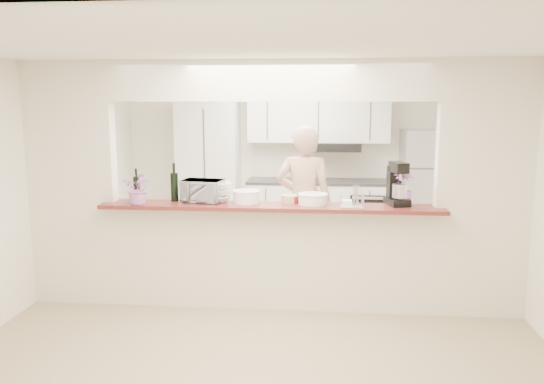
# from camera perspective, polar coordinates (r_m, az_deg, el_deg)

# --- Properties ---
(floor) EXTENTS (6.00, 6.00, 0.00)m
(floor) POSITION_cam_1_polar(r_m,az_deg,el_deg) (5.61, -0.14, -12.27)
(floor) COLOR tan
(floor) RESTS_ON ground
(tile_overlay) EXTENTS (5.00, 2.90, 0.01)m
(tile_overlay) POSITION_cam_1_polar(r_m,az_deg,el_deg) (7.07, 1.05, -7.56)
(tile_overlay) COLOR silver
(tile_overlay) RESTS_ON floor
(partition) EXTENTS (5.00, 0.15, 2.50)m
(partition) POSITION_cam_1_polar(r_m,az_deg,el_deg) (5.24, -0.14, 2.94)
(partition) COLOR silver
(partition) RESTS_ON floor
(bar_counter) EXTENTS (3.40, 0.38, 1.09)m
(bar_counter) POSITION_cam_1_polar(r_m,az_deg,el_deg) (5.42, -0.14, -6.63)
(bar_counter) COLOR silver
(bar_counter) RESTS_ON floor
(kitchen_cabinets) EXTENTS (3.15, 0.62, 2.25)m
(kitchen_cabinets) POSITION_cam_1_polar(r_m,az_deg,el_deg) (8.01, 0.36, 1.60)
(kitchen_cabinets) COLOR silver
(kitchen_cabinets) RESTS_ON floor
(refrigerator) EXTENTS (0.75, 0.70, 1.70)m
(refrigerator) POSITION_cam_1_polar(r_m,az_deg,el_deg) (8.08, 16.32, 0.39)
(refrigerator) COLOR #B4B4B9
(refrigerator) RESTS_ON floor
(flower_left) EXTENTS (0.34, 0.31, 0.32)m
(flower_left) POSITION_cam_1_polar(r_m,az_deg,el_deg) (5.41, -14.14, 0.39)
(flower_left) COLOR #EB7CCA
(flower_left) RESTS_ON bar_counter
(wine_bottle_a) EXTENTS (0.07, 0.07, 0.33)m
(wine_bottle_a) POSITION_cam_1_polar(r_m,az_deg,el_deg) (5.65, -14.35, 0.43)
(wine_bottle_a) COLOR black
(wine_bottle_a) RESTS_ON bar_counter
(wine_bottle_b) EXTENTS (0.08, 0.08, 0.39)m
(wine_bottle_b) POSITION_cam_1_polar(r_m,az_deg,el_deg) (5.53, -10.45, 0.62)
(wine_bottle_b) COLOR black
(wine_bottle_b) RESTS_ON bar_counter
(toaster_oven) EXTENTS (0.44, 0.33, 0.22)m
(toaster_oven) POSITION_cam_1_polar(r_m,az_deg,el_deg) (5.44, -7.45, 0.13)
(toaster_oven) COLOR #AFAEB3
(toaster_oven) RESTS_ON bar_counter
(serving_bowls) EXTENTS (0.35, 0.35, 0.20)m
(serving_bowls) POSITION_cam_1_polar(r_m,az_deg,el_deg) (5.41, -5.84, -0.04)
(serving_bowls) COLOR white
(serving_bowls) RESTS_ON bar_counter
(plate_stack_a) EXTENTS (0.28, 0.28, 0.13)m
(plate_stack_a) POSITION_cam_1_polar(r_m,az_deg,el_deg) (5.35, -2.78, -0.50)
(plate_stack_a) COLOR white
(plate_stack_a) RESTS_ON bar_counter
(plate_stack_b) EXTENTS (0.30, 0.30, 0.10)m
(plate_stack_b) POSITION_cam_1_polar(r_m,az_deg,el_deg) (5.30, 4.41, -0.73)
(plate_stack_b) COLOR white
(plate_stack_b) RESTS_ON bar_counter
(red_bowl) EXTENTS (0.14, 0.14, 0.07)m
(red_bowl) POSITION_cam_1_polar(r_m,az_deg,el_deg) (5.36, 2.07, -0.79)
(red_bowl) COLOR maroon
(red_bowl) RESTS_ON bar_counter
(tan_bowl) EXTENTS (0.17, 0.17, 0.08)m
(tan_bowl) POSITION_cam_1_polar(r_m,az_deg,el_deg) (5.36, 1.87, -0.74)
(tan_bowl) COLOR tan
(tan_bowl) RESTS_ON bar_counter
(utensil_caddy) EXTENTS (0.23, 0.14, 0.22)m
(utensil_caddy) POSITION_cam_1_polar(r_m,az_deg,el_deg) (5.15, 8.61, -0.69)
(utensil_caddy) COLOR silver
(utensil_caddy) RESTS_ON bar_counter
(stand_mixer) EXTENTS (0.25, 0.32, 0.43)m
(stand_mixer) POSITION_cam_1_polar(r_m,az_deg,el_deg) (5.36, 13.30, 0.67)
(stand_mixer) COLOR black
(stand_mixer) RESTS_ON bar_counter
(flower_right) EXTENTS (0.26, 0.26, 0.36)m
(flower_right) POSITION_cam_1_polar(r_m,az_deg,el_deg) (5.36, 13.88, 0.49)
(flower_right) COLOR #C06CC8
(flower_right) RESTS_ON bar_counter
(person) EXTENTS (0.71, 0.51, 1.83)m
(person) POSITION_cam_1_polar(r_m,az_deg,el_deg) (6.25, 3.44, -1.28)
(person) COLOR tan
(person) RESTS_ON floor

